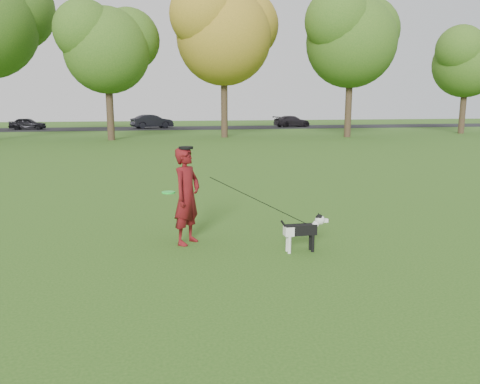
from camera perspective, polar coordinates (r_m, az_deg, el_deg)
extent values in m
plane|color=#285116|center=(8.21, 1.43, -6.85)|extent=(120.00, 120.00, 0.00)
cube|color=black|center=(47.72, -9.43, 7.68)|extent=(120.00, 7.00, 0.02)
imported|color=#510B14|center=(8.33, -6.49, -0.49)|extent=(0.72, 0.75, 1.74)
cube|color=black|center=(7.98, 7.37, -4.58)|extent=(0.54, 0.17, 0.18)
cube|color=white|center=(7.93, 5.96, -4.74)|extent=(0.15, 0.17, 0.16)
cylinder|color=white|center=(7.94, 6.05, -6.43)|extent=(0.06, 0.06, 0.30)
cylinder|color=white|center=(8.04, 5.80, -6.19)|extent=(0.06, 0.06, 0.30)
cylinder|color=black|center=(8.06, 8.86, -6.22)|extent=(0.06, 0.06, 0.30)
cylinder|color=black|center=(8.17, 8.58, -5.98)|extent=(0.06, 0.06, 0.30)
cylinder|color=white|center=(8.05, 9.03, -4.17)|extent=(0.18, 0.11, 0.19)
sphere|color=white|center=(8.06, 9.71, -3.38)|extent=(0.17, 0.17, 0.17)
sphere|color=black|center=(8.05, 9.65, -3.14)|extent=(0.13, 0.13, 0.13)
cube|color=white|center=(8.10, 10.29, -3.44)|extent=(0.11, 0.06, 0.06)
sphere|color=black|center=(8.12, 10.68, -3.42)|extent=(0.04, 0.04, 0.04)
cone|color=black|center=(8.00, 9.78, -2.87)|extent=(0.06, 0.06, 0.07)
cone|color=black|center=(8.08, 9.55, -2.73)|extent=(0.06, 0.06, 0.07)
cylinder|color=black|center=(7.89, 5.59, -4.26)|extent=(0.19, 0.04, 0.25)
cylinder|color=black|center=(8.03, 8.67, -4.13)|extent=(0.12, 0.12, 0.02)
imported|color=black|center=(48.87, -24.46, 7.60)|extent=(3.30, 1.44, 1.11)
imported|color=black|center=(47.67, -10.68, 8.45)|extent=(4.30, 2.67, 1.34)
imported|color=black|center=(50.04, 6.36, 8.56)|extent=(4.20, 2.36, 1.15)
cylinder|color=#1CDE36|center=(8.19, -8.72, -0.04)|extent=(0.23, 0.23, 0.02)
cylinder|color=black|center=(8.21, -6.62, 5.38)|extent=(0.25, 0.25, 0.04)
cylinder|color=#38281C|center=(33.20, -15.57, 9.74)|extent=(0.48, 0.48, 4.20)
sphere|color=#426B1E|center=(33.44, -15.96, 17.19)|extent=(5.60, 5.60, 5.60)
cylinder|color=#38281C|center=(34.61, -1.93, 10.84)|extent=(0.48, 0.48, 5.04)
sphere|color=#A58426|center=(35.00, -1.99, 19.40)|extent=(6.72, 6.72, 6.72)
cylinder|color=#38281C|center=(35.81, 13.09, 10.41)|extent=(0.48, 0.48, 4.83)
sphere|color=#426B1E|center=(36.14, 13.44, 18.34)|extent=(6.44, 6.44, 6.44)
cylinder|color=#38281C|center=(43.16, 25.52, 9.11)|extent=(0.48, 0.48, 3.99)
sphere|color=#426B1E|center=(43.31, 25.97, 14.55)|extent=(5.32, 5.32, 5.32)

